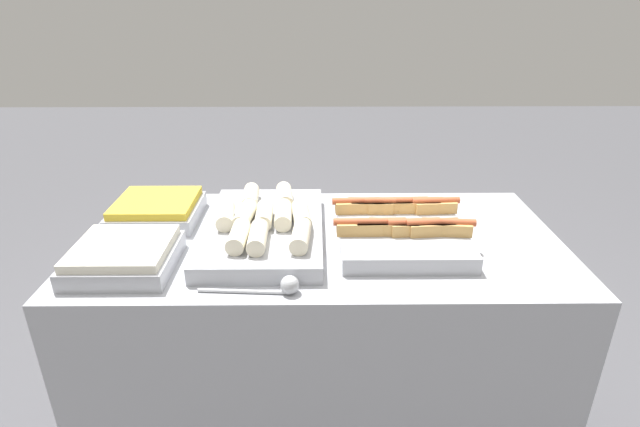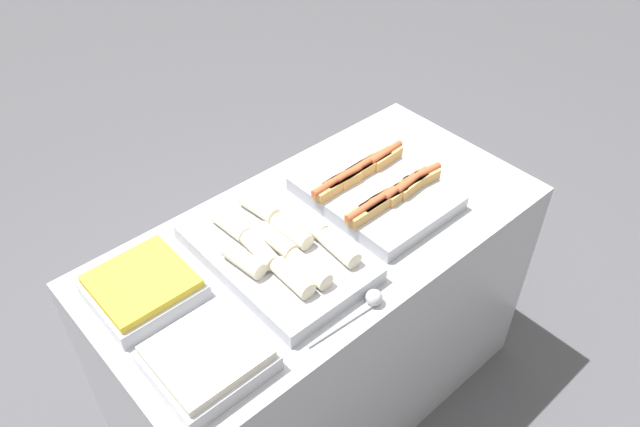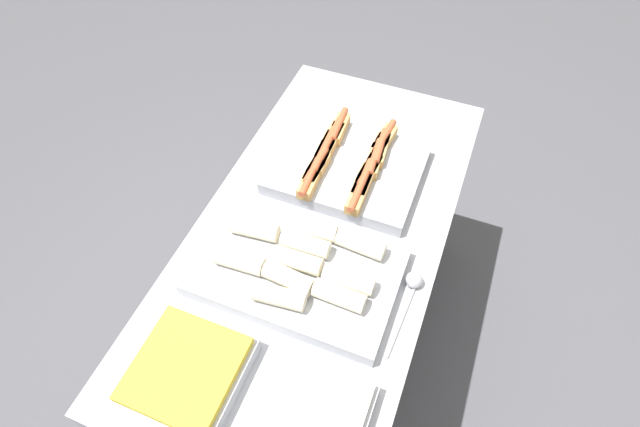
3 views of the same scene
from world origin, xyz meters
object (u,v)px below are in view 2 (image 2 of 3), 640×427
at_px(tray_wraps, 278,250).
at_px(tray_side_back, 143,288).
at_px(tray_hotdogs, 375,190).
at_px(tray_side_front, 207,359).
at_px(serving_spoon_near, 369,302).

bearing_deg(tray_wraps, tray_side_back, 159.54).
bearing_deg(tray_hotdogs, tray_wraps, -179.51).
height_order(tray_hotdogs, tray_side_front, tray_hotdogs).
bearing_deg(tray_side_front, tray_hotdogs, 13.03).
relative_size(tray_hotdogs, tray_side_back, 1.72).
bearing_deg(tray_side_front, tray_wraps, 25.75).
bearing_deg(tray_hotdogs, tray_side_back, 170.29).
xyz_separation_m(tray_side_back, serving_spoon_near, (0.44, -0.44, -0.02)).
xyz_separation_m(tray_side_front, serving_spoon_near, (0.44, -0.13, -0.02)).
distance_m(tray_hotdogs, tray_side_back, 0.79).
height_order(tray_wraps, tray_side_back, tray_wraps).
height_order(tray_side_front, tray_side_back, same).
relative_size(tray_hotdogs, tray_side_front, 1.72).
relative_size(tray_side_front, tray_side_back, 1.00).
bearing_deg(tray_wraps, serving_spoon_near, -77.08).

